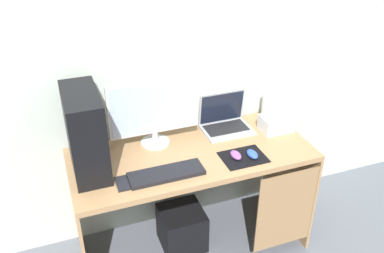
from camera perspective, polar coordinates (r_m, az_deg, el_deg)
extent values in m
plane|color=slate|center=(2.98, 0.00, -15.68)|extent=(8.00, 8.00, 0.00)
cube|color=beige|center=(2.56, -2.78, 10.93)|extent=(4.00, 0.04, 2.60)
cube|color=#A37A51|center=(2.51, 0.00, -3.91)|extent=(1.45, 0.62, 0.03)
cube|color=#A37A51|center=(2.64, -15.17, -13.58)|extent=(0.02, 0.62, 0.71)
cube|color=#A37A51|center=(3.01, 13.00, -7.11)|extent=(0.02, 0.62, 0.71)
cube|color=#96704B|center=(2.70, 12.69, -11.15)|extent=(0.40, 0.01, 0.57)
cube|color=black|center=(2.32, -14.40, -0.79)|extent=(0.19, 0.42, 0.47)
cylinder|color=silver|center=(2.60, -5.05, -2.15)|extent=(0.18, 0.18, 0.01)
cylinder|color=silver|center=(2.58, -5.09, -1.36)|extent=(0.04, 0.04, 0.07)
cube|color=silver|center=(2.47, -5.25, 2.66)|extent=(0.55, 0.02, 0.34)
cube|color=#B2C6EA|center=(2.46, -5.18, 2.56)|extent=(0.52, 0.00, 0.31)
cube|color=#9EA3A8|center=(2.73, 4.85, -0.50)|extent=(0.32, 0.23, 0.01)
cube|color=black|center=(2.74, 4.69, -0.18)|extent=(0.28, 0.15, 0.00)
cube|color=#9EA3A8|center=(2.75, 4.07, 2.67)|extent=(0.32, 0.03, 0.23)
cube|color=black|center=(2.75, 4.12, 2.60)|extent=(0.29, 0.03, 0.20)
cylinder|color=white|center=(2.87, 10.28, 2.80)|extent=(0.07, 0.07, 0.20)
cube|color=white|center=(2.76, 11.44, 0.43)|extent=(0.20, 0.14, 0.10)
cube|color=black|center=(2.31, -3.53, -6.45)|extent=(0.42, 0.14, 0.02)
cube|color=black|center=(2.48, 7.03, -4.19)|extent=(0.26, 0.20, 0.00)
ellipsoid|color=#8C4C99|center=(2.46, 6.02, -3.90)|extent=(0.06, 0.10, 0.03)
ellipsoid|color=#2D51B2|center=(2.48, 8.25, -3.76)|extent=(0.06, 0.10, 0.03)
cube|color=black|center=(2.28, -9.48, -7.68)|extent=(0.07, 0.13, 0.01)
cube|color=black|center=(2.89, -1.40, -13.65)|extent=(0.28, 0.28, 0.28)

